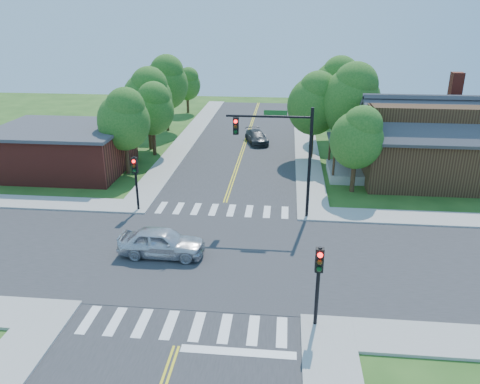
# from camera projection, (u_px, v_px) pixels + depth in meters

# --- Properties ---
(ground) EXTENTS (100.00, 100.00, 0.00)m
(ground) POSITION_uv_depth(u_px,v_px,m) (207.00, 256.00, 25.73)
(ground) COLOR #264D18
(ground) RESTS_ON ground
(road_ns) EXTENTS (10.00, 90.00, 0.04)m
(road_ns) POSITION_uv_depth(u_px,v_px,m) (207.00, 255.00, 25.72)
(road_ns) COLOR #2D2D30
(road_ns) RESTS_ON ground
(road_ew) EXTENTS (90.00, 10.00, 0.04)m
(road_ew) POSITION_uv_depth(u_px,v_px,m) (207.00, 255.00, 25.72)
(road_ew) COLOR #2D2D30
(road_ew) RESTS_ON ground
(intersection_patch) EXTENTS (10.20, 10.20, 0.06)m
(intersection_patch) POSITION_uv_depth(u_px,v_px,m) (207.00, 256.00, 25.73)
(intersection_patch) COLOR #2D2D30
(intersection_patch) RESTS_ON ground
(sidewalk_ne) EXTENTS (40.00, 40.00, 0.14)m
(sidewalk_ne) POSITION_uv_depth(u_px,v_px,m) (426.00, 171.00, 38.88)
(sidewalk_ne) COLOR #9E9B93
(sidewalk_ne) RESTS_ON ground
(sidewalk_nw) EXTENTS (40.00, 40.00, 0.14)m
(sidewalk_nw) POSITION_uv_depth(u_px,v_px,m) (62.00, 160.00, 41.82)
(sidewalk_nw) COLOR #9E9B93
(sidewalk_nw) RESTS_ON ground
(crosswalk_north) EXTENTS (8.85, 2.00, 0.01)m
(crosswalk_north) POSITION_uv_depth(u_px,v_px,m) (222.00, 210.00, 31.45)
(crosswalk_north) COLOR white
(crosswalk_north) RESTS_ON ground
(crosswalk_south) EXTENTS (8.85, 2.00, 0.01)m
(crosswalk_south) POSITION_uv_depth(u_px,v_px,m) (183.00, 326.00, 19.97)
(crosswalk_south) COLOR white
(crosswalk_south) RESTS_ON ground
(centerline) EXTENTS (0.30, 90.00, 0.01)m
(centerline) POSITION_uv_depth(u_px,v_px,m) (207.00, 255.00, 25.71)
(centerline) COLOR yellow
(centerline) RESTS_ON ground
(stop_bar) EXTENTS (4.60, 0.45, 0.09)m
(stop_bar) POSITION_uv_depth(u_px,v_px,m) (238.00, 353.00, 18.45)
(stop_bar) COLOR white
(stop_bar) RESTS_ON ground
(signal_mast_ne) EXTENTS (5.30, 0.42, 7.20)m
(signal_mast_ne) POSITION_uv_depth(u_px,v_px,m) (283.00, 145.00, 28.77)
(signal_mast_ne) COLOR black
(signal_mast_ne) RESTS_ON ground
(signal_pole_se) EXTENTS (0.34, 0.42, 3.80)m
(signal_pole_se) POSITION_uv_depth(u_px,v_px,m) (319.00, 272.00, 19.02)
(signal_pole_se) COLOR black
(signal_pole_se) RESTS_ON ground
(signal_pole_nw) EXTENTS (0.34, 0.42, 3.80)m
(signal_pole_nw) POSITION_uv_depth(u_px,v_px,m) (135.00, 174.00, 30.44)
(signal_pole_nw) COLOR black
(signal_pole_nw) RESTS_ON ground
(house_ne) EXTENTS (13.05, 8.80, 7.11)m
(house_ne) POSITION_uv_depth(u_px,v_px,m) (428.00, 138.00, 36.29)
(house_ne) COLOR black
(house_ne) RESTS_ON ground
(building_nw) EXTENTS (10.40, 8.40, 3.73)m
(building_nw) POSITION_uv_depth(u_px,v_px,m) (63.00, 149.00, 38.59)
(building_nw) COLOR maroon
(building_nw) RESTS_ON ground
(tree_e_a) EXTENTS (3.80, 3.61, 6.46)m
(tree_e_a) POSITION_uv_depth(u_px,v_px,m) (358.00, 136.00, 33.16)
(tree_e_a) COLOR #382314
(tree_e_a) RESTS_ON ground
(tree_e_b) EXTENTS (5.12, 4.87, 8.71)m
(tree_e_b) POSITION_uv_depth(u_px,v_px,m) (351.00, 98.00, 39.29)
(tree_e_b) COLOR #382314
(tree_e_b) RESTS_ON ground
(tree_e_c) EXTENTS (4.99, 4.74, 8.47)m
(tree_e_c) POSITION_uv_depth(u_px,v_px,m) (337.00, 85.00, 46.70)
(tree_e_c) COLOR #382314
(tree_e_c) RESTS_ON ground
(tree_e_d) EXTENTS (3.97, 3.77, 6.75)m
(tree_e_d) POSITION_uv_depth(u_px,v_px,m) (330.00, 83.00, 55.53)
(tree_e_d) COLOR #382314
(tree_e_d) RESTS_ON ground
(tree_w_a) EXTENTS (4.17, 3.96, 7.09)m
(tree_w_a) POSITION_uv_depth(u_px,v_px,m) (124.00, 118.00, 36.88)
(tree_w_a) COLOR #382314
(tree_w_a) RESTS_ON ground
(tree_w_b) EXTENTS (4.62, 4.39, 7.86)m
(tree_w_b) POSITION_uv_depth(u_px,v_px,m) (148.00, 96.00, 43.34)
(tree_w_b) COLOR #382314
(tree_w_b) RESTS_ON ground
(tree_w_c) EXTENTS (4.87, 4.62, 8.27)m
(tree_w_c) POSITION_uv_depth(u_px,v_px,m) (166.00, 81.00, 50.16)
(tree_w_c) COLOR #382314
(tree_w_c) RESTS_ON ground
(tree_w_d) EXTENTS (3.45, 3.28, 5.87)m
(tree_w_d) POSITION_uv_depth(u_px,v_px,m) (187.00, 83.00, 59.63)
(tree_w_d) COLOR #382314
(tree_w_d) RESTS_ON ground
(tree_house) EXTENTS (4.60, 4.37, 7.83)m
(tree_house) POSITION_uv_depth(u_px,v_px,m) (315.00, 102.00, 40.56)
(tree_house) COLOR #382314
(tree_house) RESTS_ON ground
(tree_bldg) EXTENTS (3.99, 3.79, 6.78)m
(tree_bldg) POSITION_uv_depth(u_px,v_px,m) (152.00, 107.00, 41.83)
(tree_bldg) COLOR #382314
(tree_bldg) RESTS_ON ground
(car_silver) EXTENTS (2.11, 4.79, 1.60)m
(car_silver) POSITION_uv_depth(u_px,v_px,m) (162.00, 243.00, 25.43)
(car_silver) COLOR silver
(car_silver) RESTS_ON ground
(car_dgrey) EXTENTS (4.18, 5.25, 1.24)m
(car_dgrey) POSITION_uv_depth(u_px,v_px,m) (257.00, 137.00, 46.99)
(car_dgrey) COLOR #2C2F31
(car_dgrey) RESTS_ON ground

